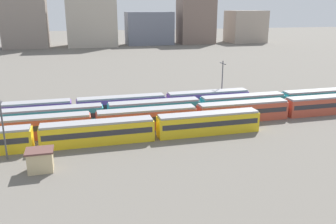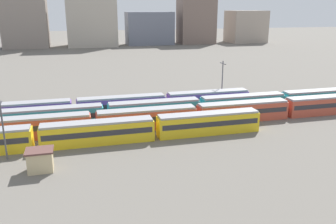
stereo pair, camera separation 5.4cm
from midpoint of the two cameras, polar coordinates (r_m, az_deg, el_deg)
ground_plane at (r=66.39m, az=-19.82°, el=-3.13°), size 600.00×600.00×0.00m
train_track_0 at (r=58.12m, az=-11.20°, el=-3.19°), size 55.80×3.06×3.75m
train_track_1 at (r=66.50m, az=4.58°, el=-0.42°), size 74.70×3.06×3.75m
train_track_2 at (r=72.02m, az=5.11°, el=0.88°), size 74.70×3.06×3.75m
train_track_3 at (r=73.48m, az=-7.49°, el=1.12°), size 55.80×3.06×3.75m
catenary_pole_0 at (r=55.03m, az=-25.01°, el=-2.18°), size 0.24×3.20×8.93m
catenary_pole_1 at (r=81.68m, az=8.68°, el=5.13°), size 0.24×3.20×9.73m
signal_hut at (r=50.73m, az=-19.85°, el=-7.27°), size 3.60×3.00×3.04m
distant_building_1 at (r=213.07m, az=-22.34°, el=16.32°), size 23.37×17.94×50.51m
distant_building_2 at (r=211.92m, az=-12.31°, el=15.00°), size 27.24×21.79×34.76m
distant_building_3 at (r=216.51m, az=-3.04°, el=13.26°), size 27.35×14.56×18.89m
distant_building_4 at (r=224.09m, az=4.52°, el=14.83°), size 21.28×15.24×30.58m
distant_building_5 at (r=237.36m, az=12.34°, el=13.27°), size 22.40×18.62×19.55m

